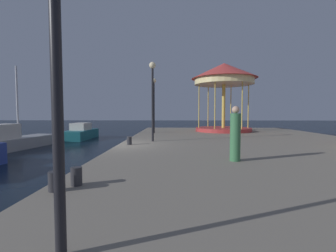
{
  "coord_description": "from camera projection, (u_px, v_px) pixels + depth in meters",
  "views": [
    {
      "loc": [
        2.77,
        -11.6,
        2.39
      ],
      "look_at": [
        2.38,
        3.72,
        1.51
      ],
      "focal_mm": 25.1,
      "sensor_mm": 36.0,
      "label": 1
    }
  ],
  "objects": [
    {
      "name": "quay_dock",
      "position": [
        258.0,
        153.0,
        11.59
      ],
      "size": [
        13.82,
        26.1,
        0.8
      ],
      "primitive_type": "cube",
      "color": "gray",
      "rests_on": "ground"
    },
    {
      "name": "ground_plane",
      "position": [
        119.0,
        160.0,
        11.78
      ],
      "size": [
        120.0,
        120.0,
        0.0
      ],
      "primitive_type": "plane",
      "color": "black"
    },
    {
      "name": "bollard_north",
      "position": [
        76.0,
        176.0,
        5.11
      ],
      "size": [
        0.24,
        0.24,
        0.4
      ],
      "primitive_type": "cylinder",
      "color": "#2D2D33",
      "rests_on": "quay_dock"
    },
    {
      "name": "lamp_post_mid_promenade",
      "position": [
        153.0,
        87.0,
        12.83
      ],
      "size": [
        0.36,
        0.36,
        4.34
      ],
      "color": "black",
      "rests_on": "quay_dock"
    },
    {
      "name": "bollard_center",
      "position": [
        129.0,
        141.0,
        11.62
      ],
      "size": [
        0.24,
        0.24,
        0.4
      ],
      "primitive_type": "cylinder",
      "color": "#2D2D33",
      "rests_on": "quay_dock"
    },
    {
      "name": "bollard_south",
      "position": [
        54.0,
        181.0,
        4.74
      ],
      "size": [
        0.24,
        0.24,
        0.4
      ],
      "primitive_type": "cylinder",
      "color": "#2D2D33",
      "rests_on": "quay_dock"
    },
    {
      "name": "carousel",
      "position": [
        224.0,
        80.0,
        19.75
      ],
      "size": [
        5.47,
        5.47,
        5.73
      ],
      "color": "#B23333",
      "rests_on": "quay_dock"
    },
    {
      "name": "lamp_post_far_end",
      "position": [
        154.0,
        96.0,
        18.05
      ],
      "size": [
        0.36,
        0.36,
        4.21
      ],
      "color": "black",
      "rests_on": "quay_dock"
    },
    {
      "name": "person_far_corner",
      "position": [
        235.0,
        135.0,
        7.67
      ],
      "size": [
        0.34,
        0.34,
        1.8
      ],
      "color": "#387247",
      "rests_on": "quay_dock"
    },
    {
      "name": "sailboat_grey",
      "position": [
        8.0,
        141.0,
        14.8
      ],
      "size": [
        2.58,
        6.62,
        5.44
      ],
      "color": "gray",
      "rests_on": "ground"
    },
    {
      "name": "motorboat_teal",
      "position": [
        81.0,
        133.0,
        21.28
      ],
      "size": [
        1.91,
        4.47,
        1.44
      ],
      "color": "#19606B",
      "rests_on": "ground"
    }
  ]
}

